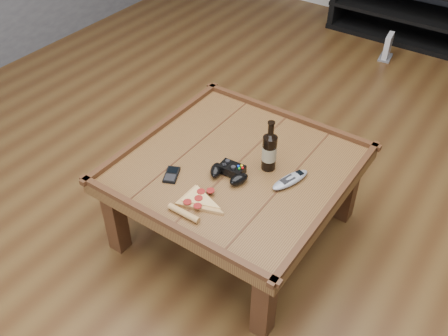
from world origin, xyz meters
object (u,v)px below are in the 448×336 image
Objects in this scene: game_controller at (229,172)px; media_console at (416,11)px; beer_bottle at (269,150)px; remote_control at (290,180)px; game_console at (388,48)px; pizza_slice at (197,202)px; smartphone at (172,175)px; coffee_table at (236,174)px.

media_console is at bearing 86.97° from game_controller.
game_controller is (-0.11, -0.15, -0.08)m from beer_bottle.
remote_control is at bearing -13.46° from beer_bottle.
remote_control is 2.30m from game_console.
game_console is (-0.18, 2.22, -0.46)m from beer_bottle.
media_console is 5.07× the size of pizza_slice.
beer_bottle is (0.13, -2.68, 0.31)m from media_console.
media_console is 6.91× the size of game_controller.
game_controller reaches higher than game_console.
game_console is (-0.06, 2.37, -0.38)m from game_controller.
smartphone reaches higher than game_console.
media_console is 6.50× the size of remote_control.
coffee_table reaches higher than smartphone.
remote_control reaches higher than smartphone.
remote_control is (0.27, -2.72, 0.22)m from media_console.
game_controller is 0.94× the size of remote_control.
beer_bottle is 0.93× the size of pizza_slice.
smartphone is 2.55m from game_console.
beer_bottle reaches higher than pizza_slice.
pizza_slice is (-0.13, -0.38, -0.09)m from beer_bottle.
game_controller is at bearing -89.61° from media_console.
pizza_slice is 0.44m from remote_control.
beer_bottle is at bearing -87.15° from media_console.
beer_bottle is at bearing 50.03° from game_controller.
smartphone is 0.57× the size of remote_control.
game_console is at bearing -95.29° from media_console.
pizza_slice is at bearing -97.44° from game_controller.
pizza_slice is 1.28× the size of remote_control.
media_console reaches higher than pizza_slice.
coffee_table is 0.22m from beer_bottle.
beer_bottle reaches higher than media_console.
media_console is 2.71m from beer_bottle.
coffee_table is 3.73× the size of pizza_slice.
smartphone is at bearing -149.62° from game_controller.
game_controller is 0.73× the size of pizza_slice.
media_console is 5.44× the size of beer_bottle.
remote_control is at bearing 4.89° from smartphone.
media_console reaches higher than smartphone.
remote_control is (0.47, 0.27, 0.01)m from smartphone.
media_console is at bearing 90.36° from pizza_slice.
media_console is 2.85m from game_controller.
game_controller reaches higher than media_console.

